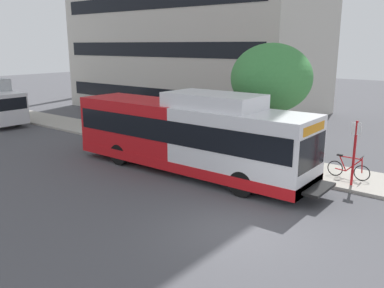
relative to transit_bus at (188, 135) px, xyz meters
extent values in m
plane|color=#4C4C51|center=(-3.73, 3.10, -1.70)|extent=(120.00, 120.00, 0.00)
cube|color=#A8A399|center=(3.27, 1.10, -1.63)|extent=(3.00, 56.00, 0.14)
cube|color=white|center=(0.00, -2.82, -0.02)|extent=(2.54, 5.80, 2.73)
cube|color=red|center=(0.00, 2.98, -0.02)|extent=(2.54, 5.80, 2.73)
cube|color=red|center=(0.00, 0.08, -1.16)|extent=(2.57, 11.60, 0.44)
cube|color=black|center=(0.00, 0.08, 0.35)|extent=(2.58, 11.25, 0.96)
cube|color=black|center=(0.00, -5.68, 0.15)|extent=(2.34, 0.10, 1.24)
cube|color=orange|center=(0.00, -5.69, 1.02)|extent=(1.90, 0.08, 0.32)
cube|color=white|center=(0.00, -1.37, 1.65)|extent=(2.16, 4.06, 0.60)
cube|color=black|center=(0.00, -6.07, -1.15)|extent=(1.78, 0.60, 0.10)
cylinder|color=black|center=(-1.13, -3.51, -1.20)|extent=(0.30, 1.00, 1.00)
cylinder|color=black|center=(1.13, -3.51, -1.20)|extent=(0.30, 1.00, 1.00)
cylinder|color=black|center=(-1.13, 3.27, -1.20)|extent=(0.30, 1.00, 1.00)
cylinder|color=black|center=(1.13, 3.27, -1.20)|extent=(0.30, 1.00, 1.00)
cylinder|color=red|center=(2.34, -6.50, -0.26)|extent=(0.10, 0.10, 2.60)
cube|color=white|center=(2.32, -6.50, 0.74)|extent=(0.04, 0.36, 0.48)
torus|color=black|center=(3.12, -6.66, -1.23)|extent=(0.04, 0.66, 0.66)
torus|color=black|center=(3.12, -5.56, -1.23)|extent=(0.04, 0.66, 0.66)
cylinder|color=#B2191E|center=(3.12, -6.31, -0.96)|extent=(0.05, 0.64, 0.64)
cylinder|color=#B2191E|center=(3.12, -5.86, -0.96)|extent=(0.05, 0.34, 0.62)
cylinder|color=#B2191E|center=(3.12, -6.16, -0.66)|extent=(0.05, 0.90, 0.05)
cylinder|color=#B2191E|center=(3.12, -5.79, -1.25)|extent=(0.05, 0.45, 0.08)
cylinder|color=#B2191E|center=(3.12, -6.64, -0.90)|extent=(0.05, 0.10, 0.67)
cylinder|color=black|center=(3.12, -6.61, -0.56)|extent=(0.52, 0.03, 0.03)
cube|color=black|center=(3.12, -5.71, -0.62)|extent=(0.12, 0.24, 0.06)
cylinder|color=#4C3823|center=(3.97, -1.92, -0.33)|extent=(0.28, 0.28, 2.46)
ellipsoid|color=#3D8442|center=(3.97, -1.92, 2.34)|extent=(3.86, 3.86, 3.28)
cube|color=silver|center=(0.02, 16.01, -0.35)|extent=(2.30, 2.00, 2.10)
cube|color=black|center=(0.02, 15.04, 0.05)|extent=(2.07, 0.08, 0.80)
cylinder|color=black|center=(1.05, 16.45, -1.24)|extent=(0.26, 0.92, 0.92)
cube|color=black|center=(14.83, 11.13, 0.04)|extent=(10.74, 19.55, 1.10)
cube|color=black|center=(14.83, 11.13, 3.53)|extent=(10.74, 19.55, 1.10)
cube|color=black|center=(14.83, 11.13, 7.01)|extent=(10.74, 19.55, 1.10)
cylinder|color=#B7B7BC|center=(15.05, 26.30, 0.86)|extent=(1.10, 1.10, 5.12)
cylinder|color=#B7B7BC|center=(15.05, 26.30, 5.98)|extent=(0.91, 0.91, 5.12)
camera|label=1|loc=(-13.65, -10.96, 3.89)|focal=37.90mm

